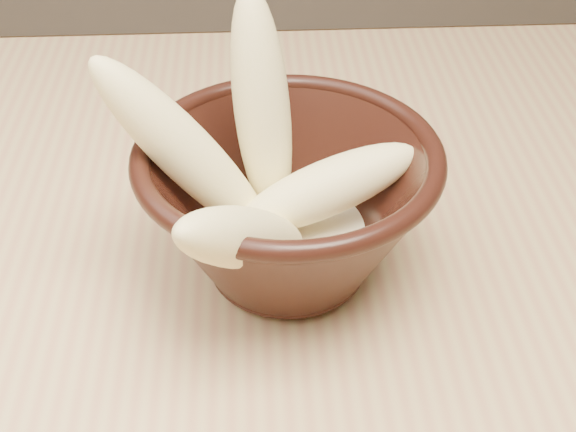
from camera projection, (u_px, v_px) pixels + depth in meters
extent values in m
cube|color=tan|center=(122.00, 351.00, 0.49)|extent=(1.20, 0.80, 0.04)
cylinder|color=black|center=(288.00, 269.00, 0.51)|extent=(0.08, 0.08, 0.01)
cylinder|color=black|center=(288.00, 247.00, 0.50)|extent=(0.08, 0.08, 0.01)
torus|color=black|center=(288.00, 156.00, 0.46)|extent=(0.18, 0.18, 0.01)
cylinder|color=#F4EBC5|center=(288.00, 236.00, 0.50)|extent=(0.10, 0.10, 0.01)
ellipsoid|color=#EADB8A|center=(262.00, 108.00, 0.47)|extent=(0.05, 0.07, 0.15)
ellipsoid|color=#EADB8A|center=(185.00, 152.00, 0.46)|extent=(0.12, 0.04, 0.14)
ellipsoid|color=#EADB8A|center=(327.00, 188.00, 0.47)|extent=(0.12, 0.06, 0.06)
ellipsoid|color=#EADB8A|center=(245.00, 238.00, 0.42)|extent=(0.10, 0.12, 0.11)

